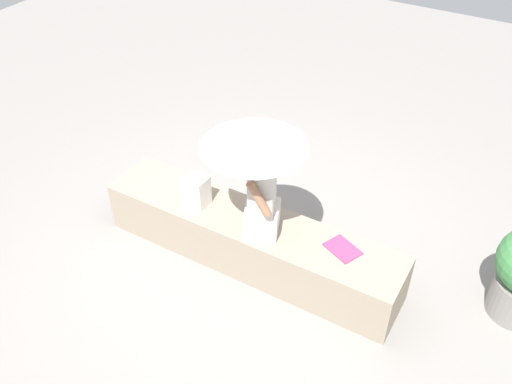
{
  "coord_description": "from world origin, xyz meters",
  "views": [
    {
      "loc": [
        1.86,
        -3.07,
        3.68
      ],
      "look_at": [
        0.07,
        -0.02,
        0.84
      ],
      "focal_mm": 39.13,
      "sensor_mm": 36.0,
      "label": 1
    }
  ],
  "objects_px": {
    "parasol": "(254,136)",
    "person_seated": "(262,193)",
    "handbag_black": "(196,191)",
    "magazine": "(343,249)"
  },
  "relations": [
    {
      "from": "person_seated",
      "to": "magazine",
      "type": "distance_m",
      "value": 0.8
    },
    {
      "from": "parasol",
      "to": "handbag_black",
      "type": "relative_size",
      "value": 3.42
    },
    {
      "from": "person_seated",
      "to": "magazine",
      "type": "height_order",
      "value": "person_seated"
    },
    {
      "from": "parasol",
      "to": "magazine",
      "type": "height_order",
      "value": "parasol"
    },
    {
      "from": "handbag_black",
      "to": "parasol",
      "type": "bearing_deg",
      "value": -1.4
    },
    {
      "from": "parasol",
      "to": "magazine",
      "type": "distance_m",
      "value": 1.19
    },
    {
      "from": "parasol",
      "to": "magazine",
      "type": "relative_size",
      "value": 3.73
    },
    {
      "from": "handbag_black",
      "to": "magazine",
      "type": "xyz_separation_m",
      "value": [
        1.35,
        0.12,
        -0.14
      ]
    },
    {
      "from": "parasol",
      "to": "magazine",
      "type": "bearing_deg",
      "value": 10.09
    },
    {
      "from": "parasol",
      "to": "person_seated",
      "type": "bearing_deg",
      "value": 21.6
    }
  ]
}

